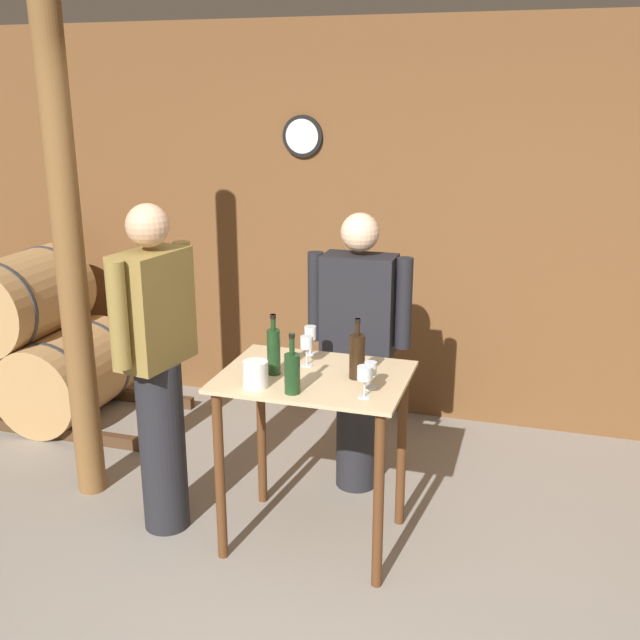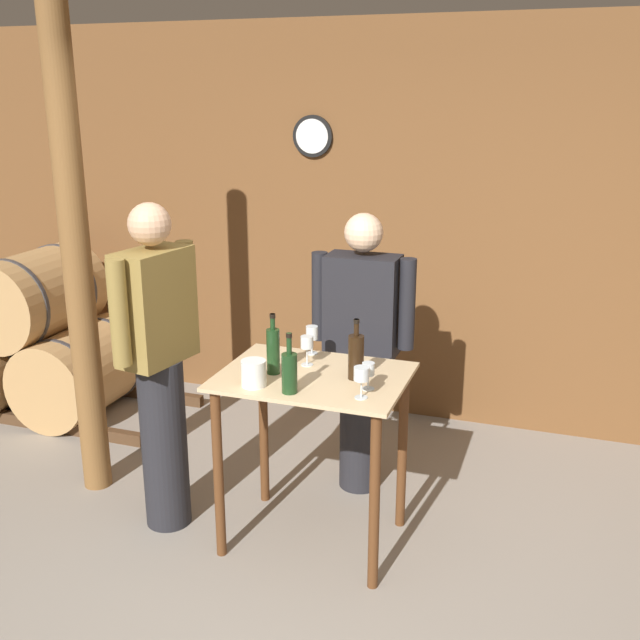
{
  "view_description": "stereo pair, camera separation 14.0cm",
  "coord_description": "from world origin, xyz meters",
  "px_view_note": "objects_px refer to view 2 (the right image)",
  "views": [
    {
      "loc": [
        0.87,
        -2.45,
        2.25
      ],
      "look_at": [
        -0.14,
        0.89,
        1.17
      ],
      "focal_mm": 42.0,
      "sensor_mm": 36.0,
      "label": 1
    },
    {
      "loc": [
        1.0,
        -2.41,
        2.25
      ],
      "look_at": [
        -0.14,
        0.89,
        1.17
      ],
      "focal_mm": 42.0,
      "sensor_mm": 36.0,
      "label": 2
    }
  ],
  "objects_px": {
    "ice_bucket": "(254,373)",
    "person_host": "(159,363)",
    "wine_glass_near_left": "(312,334)",
    "wine_bottle_left": "(289,371)",
    "wooden_post": "(77,262)",
    "wine_bottle_center": "(356,356)",
    "person_visitor_with_scarf": "(362,349)",
    "wine_glass_far_side": "(368,370)",
    "wine_bottle_far_left": "(273,350)",
    "wine_glass_near_right": "(362,375)",
    "wine_glass_near_center": "(307,344)"
  },
  "relations": [
    {
      "from": "wooden_post",
      "to": "wine_bottle_far_left",
      "type": "height_order",
      "value": "wooden_post"
    },
    {
      "from": "wooden_post",
      "to": "wine_glass_near_right",
      "type": "relative_size",
      "value": 18.28
    },
    {
      "from": "wine_glass_near_right",
      "to": "ice_bucket",
      "type": "bearing_deg",
      "value": -177.12
    },
    {
      "from": "wine_glass_near_left",
      "to": "wine_bottle_left",
      "type": "bearing_deg",
      "value": -81.24
    },
    {
      "from": "ice_bucket",
      "to": "person_host",
      "type": "relative_size",
      "value": 0.07
    },
    {
      "from": "wine_bottle_far_left",
      "to": "wine_bottle_left",
      "type": "height_order",
      "value": "wine_bottle_far_left"
    },
    {
      "from": "ice_bucket",
      "to": "wooden_post",
      "type": "bearing_deg",
      "value": 164.1
    },
    {
      "from": "ice_bucket",
      "to": "wine_glass_near_left",
      "type": "bearing_deg",
      "value": 78.22
    },
    {
      "from": "wine_glass_near_right",
      "to": "wine_glass_far_side",
      "type": "xyz_separation_m",
      "value": [
        0.0,
        0.11,
        -0.02
      ]
    },
    {
      "from": "wine_glass_near_left",
      "to": "wine_glass_far_side",
      "type": "relative_size",
      "value": 1.16
    },
    {
      "from": "wine_bottle_far_left",
      "to": "wooden_post",
      "type": "bearing_deg",
      "value": 172.57
    },
    {
      "from": "wine_glass_far_side",
      "to": "person_host",
      "type": "height_order",
      "value": "person_host"
    },
    {
      "from": "wine_glass_near_left",
      "to": "person_host",
      "type": "xyz_separation_m",
      "value": [
        -0.69,
        -0.38,
        -0.11
      ]
    },
    {
      "from": "person_host",
      "to": "person_visitor_with_scarf",
      "type": "height_order",
      "value": "person_host"
    },
    {
      "from": "wine_bottle_left",
      "to": "ice_bucket",
      "type": "xyz_separation_m",
      "value": [
        -0.19,
        0.02,
        -0.04
      ]
    },
    {
      "from": "wine_bottle_far_left",
      "to": "wine_glass_near_center",
      "type": "relative_size",
      "value": 1.99
    },
    {
      "from": "wine_glass_near_left",
      "to": "person_host",
      "type": "relative_size",
      "value": 0.09
    },
    {
      "from": "wine_glass_far_side",
      "to": "wine_glass_near_center",
      "type": "bearing_deg",
      "value": 151.46
    },
    {
      "from": "ice_bucket",
      "to": "wine_glass_far_side",
      "type": "bearing_deg",
      "value": 14.77
    },
    {
      "from": "ice_bucket",
      "to": "person_visitor_with_scarf",
      "type": "height_order",
      "value": "person_visitor_with_scarf"
    },
    {
      "from": "wine_bottle_left",
      "to": "wine_glass_near_center",
      "type": "height_order",
      "value": "wine_bottle_left"
    },
    {
      "from": "wine_glass_near_center",
      "to": "wine_bottle_far_left",
      "type": "bearing_deg",
      "value": -126.09
    },
    {
      "from": "wine_bottle_center",
      "to": "ice_bucket",
      "type": "relative_size",
      "value": 2.37
    },
    {
      "from": "person_host",
      "to": "person_visitor_with_scarf",
      "type": "relative_size",
      "value": 1.07
    },
    {
      "from": "wine_bottle_center",
      "to": "person_host",
      "type": "distance_m",
      "value": 1.02
    },
    {
      "from": "wine_bottle_center",
      "to": "wine_glass_near_center",
      "type": "distance_m",
      "value": 0.3
    },
    {
      "from": "wine_glass_near_left",
      "to": "wine_glass_far_side",
      "type": "xyz_separation_m",
      "value": [
        0.41,
        -0.37,
        -0.02
      ]
    },
    {
      "from": "wine_bottle_far_left",
      "to": "person_visitor_with_scarf",
      "type": "bearing_deg",
      "value": 68.71
    },
    {
      "from": "wine_bottle_center",
      "to": "wine_bottle_left",
      "type": "bearing_deg",
      "value": -131.73
    },
    {
      "from": "wine_bottle_center",
      "to": "wine_glass_far_side",
      "type": "bearing_deg",
      "value": -49.94
    },
    {
      "from": "wine_bottle_left",
      "to": "wine_glass_near_right",
      "type": "height_order",
      "value": "wine_bottle_left"
    },
    {
      "from": "wine_bottle_left",
      "to": "person_host",
      "type": "distance_m",
      "value": 0.79
    },
    {
      "from": "person_visitor_with_scarf",
      "to": "wooden_post",
      "type": "bearing_deg",
      "value": -161.04
    },
    {
      "from": "wine_bottle_left",
      "to": "ice_bucket",
      "type": "bearing_deg",
      "value": 173.82
    },
    {
      "from": "wooden_post",
      "to": "ice_bucket",
      "type": "height_order",
      "value": "wooden_post"
    },
    {
      "from": "ice_bucket",
      "to": "person_host",
      "type": "height_order",
      "value": "person_host"
    },
    {
      "from": "person_host",
      "to": "wine_bottle_left",
      "type": "bearing_deg",
      "value": -10.64
    },
    {
      "from": "wine_glass_near_left",
      "to": "wine_glass_near_center",
      "type": "height_order",
      "value": "wine_glass_near_center"
    },
    {
      "from": "wooden_post",
      "to": "wine_bottle_center",
      "type": "distance_m",
      "value": 1.65
    },
    {
      "from": "wine_bottle_far_left",
      "to": "wine_glass_near_right",
      "type": "xyz_separation_m",
      "value": [
        0.49,
        -0.15,
        -0.01
      ]
    },
    {
      "from": "wine_glass_near_right",
      "to": "wine_glass_near_left",
      "type": "bearing_deg",
      "value": 130.24
    },
    {
      "from": "wine_glass_near_center",
      "to": "ice_bucket",
      "type": "xyz_separation_m",
      "value": [
        -0.14,
        -0.34,
        -0.05
      ]
    },
    {
      "from": "wine_glass_near_right",
      "to": "person_host",
      "type": "distance_m",
      "value": 1.11
    },
    {
      "from": "wine_glass_far_side",
      "to": "person_host",
      "type": "xyz_separation_m",
      "value": [
        -1.1,
        -0.01,
        -0.09
      ]
    },
    {
      "from": "person_host",
      "to": "wine_bottle_center",
      "type": "bearing_deg",
      "value": 6.81
    },
    {
      "from": "wine_glass_far_side",
      "to": "ice_bucket",
      "type": "distance_m",
      "value": 0.53
    },
    {
      "from": "wine_glass_near_center",
      "to": "wine_bottle_left",
      "type": "bearing_deg",
      "value": -82.6
    },
    {
      "from": "wine_bottle_left",
      "to": "wine_glass_near_right",
      "type": "relative_size",
      "value": 1.94
    },
    {
      "from": "wooden_post",
      "to": "wine_glass_far_side",
      "type": "height_order",
      "value": "wooden_post"
    },
    {
      "from": "ice_bucket",
      "to": "wine_bottle_far_left",
      "type": "bearing_deg",
      "value": 82.26
    }
  ]
}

